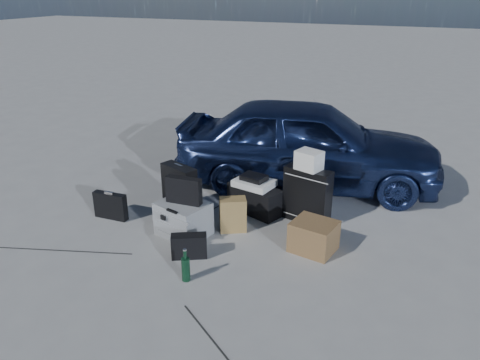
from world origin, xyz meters
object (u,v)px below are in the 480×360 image
Objects in this scene: car at (308,143)px; cardboard_box at (314,236)px; briefcase at (110,206)px; suitcase_left at (180,190)px; pelican_case at (183,219)px; duffel_bag at (255,199)px; green_bottle at (186,265)px; suitcase_right at (307,195)px.

car is 8.12× the size of cardboard_box.
suitcase_left is at bearing 29.64° from briefcase.
briefcase is 2.37m from cardboard_box.
suitcase_left is at bearing 138.93° from pelican_case.
cardboard_box is (1.39, 0.23, -0.03)m from pelican_case.
suitcase_left is 1.43× the size of cardboard_box.
duffel_bag is 2.07× the size of green_bottle.
car reaches higher than green_bottle.
suitcase_right is at bearing 22.01° from duffel_bag.
suitcase_right is at bearing 112.23° from cardboard_box.
pelican_case is at bearing 143.16° from car.
suitcase_right is (0.30, -1.05, -0.27)m from car.
briefcase is (-1.81, -1.89, -0.43)m from car.
car is 2.10m from pelican_case.
suitcase_left is at bearing 122.01° from green_bottle.
pelican_case is 0.80× the size of suitcase_right.
green_bottle is at bearing -100.15° from suitcase_right.
car is 5.26× the size of duffel_bag.
pelican_case is 0.96m from duffel_bag.
briefcase is 2.28m from suitcase_right.
cardboard_box is at bearing -13.67° from duffel_bag.
car is 10.87× the size of green_bottle.
car is 5.69× the size of suitcase_left.
suitcase_left is 0.92× the size of duffel_bag.
duffel_bag is (1.48, 0.82, 0.01)m from briefcase.
green_bottle is at bearing -44.23° from pelican_case.
suitcase_left reaches higher than cardboard_box.
pelican_case reaches higher than cardboard_box.
green_bottle is at bearing -30.09° from briefcase.
suitcase_left reaches higher than briefcase.
pelican_case reaches higher than green_bottle.
briefcase and green_bottle have the same top height.
suitcase_left is (0.68, 0.43, 0.14)m from briefcase.
green_bottle is (0.73, -1.17, -0.14)m from suitcase_left.
pelican_case is at bearing 120.85° from green_bottle.
briefcase is at bearing -174.29° from cardboard_box.
suitcase_left is 1.39m from green_bottle.
car reaches higher than briefcase.
duffel_bag is at bearing -164.51° from suitcase_right.
cardboard_box reaches higher than green_bottle.
duffel_bag is 1.57m from green_bottle.
car reaches higher than pelican_case.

